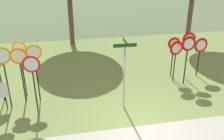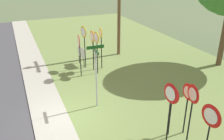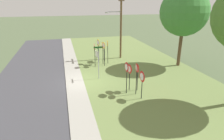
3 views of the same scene
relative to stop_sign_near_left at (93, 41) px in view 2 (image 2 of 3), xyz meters
name	(u,v)px [view 2 (image 2 of 3)]	position (x,y,z in m)	size (l,w,h in m)	color
ground_plane	(69,117)	(5.63, -3.10, -1.70)	(160.00, 160.00, 0.00)	#4C5B3D
sidewalk_strip	(51,121)	(5.63, -3.90, -1.67)	(44.00, 1.60, 0.06)	#99968C
grass_median	(177,92)	(5.63, 2.90, -1.68)	(44.00, 12.00, 0.04)	olive
stop_sign_near_left	(93,41)	(0.00, 0.00, 0.00)	(0.65, 0.10, 2.31)	black
stop_sign_near_right	(97,44)	(1.62, -0.29, 0.29)	(0.68, 0.13, 2.69)	black
stop_sign_far_left	(101,40)	(0.96, 0.24, 0.28)	(0.63, 0.10, 2.72)	black
stop_sign_far_center	(84,38)	(0.43, -0.72, 0.39)	(0.72, 0.17, 2.81)	black
stop_sign_far_right	(92,42)	(0.99, -0.34, 0.24)	(0.72, 0.10, 2.60)	black
stop_sign_center_tall	(79,47)	(1.60, -1.37, 0.22)	(0.70, 0.12, 2.59)	black
yield_sign_near_left	(187,98)	(8.58, 0.93, 0.00)	(0.67, 0.11, 2.24)	black
yield_sign_near_right	(171,99)	(8.43, 0.29, 0.01)	(0.75, 0.15, 2.25)	black
yield_sign_far_left	(210,120)	(10.03, 0.71, -0.04)	(0.82, 0.12, 2.19)	black
yield_sign_far_right	(170,100)	(8.86, -0.09, 0.28)	(0.77, 0.11, 2.59)	black
yield_sign_center	(192,102)	(9.22, 0.58, 0.26)	(0.70, 0.12, 2.57)	black
street_name_post	(96,72)	(5.27, -1.62, 0.18)	(0.96, 0.82, 3.09)	#9EA0A8
notice_board	(81,53)	(-0.12, -0.80, -0.82)	(1.09, 0.19, 1.25)	black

